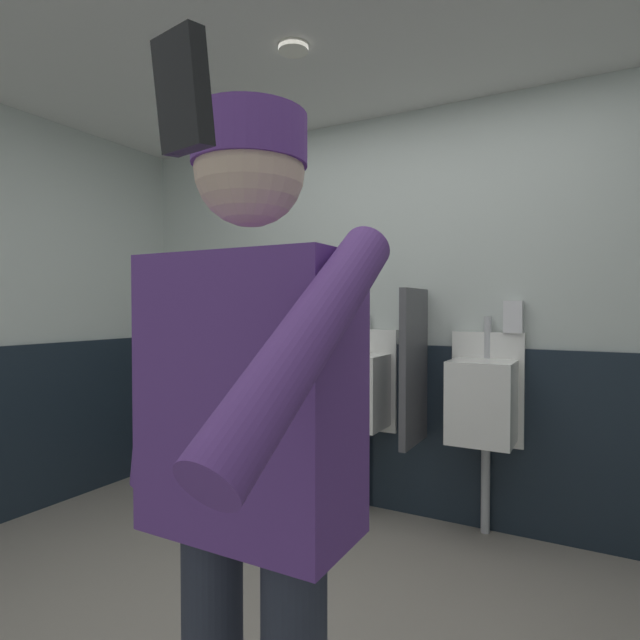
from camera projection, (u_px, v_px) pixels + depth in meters
wall_back at (421, 313)px, 3.18m from camera, size 4.93×0.12×2.51m
wainscot_band_back at (417, 430)px, 3.14m from camera, size 4.33×0.03×1.06m
downlight_far at (293, 48)px, 2.34m from camera, size 0.14×0.14×0.03m
urinal_left at (359, 390)px, 3.16m from camera, size 0.40×0.34×1.24m
urinal_middle at (483, 400)px, 2.80m from camera, size 0.40×0.34×1.24m
privacy_divider_panel at (414, 367)px, 2.91m from camera, size 0.04×0.40×0.90m
person at (248, 437)px, 1.09m from camera, size 0.67×0.60×1.70m
cell_phone at (183, 93)px, 0.49m from camera, size 0.06×0.04×0.11m
soap_dispenser at (513, 317)px, 2.83m from camera, size 0.10×0.07×0.18m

